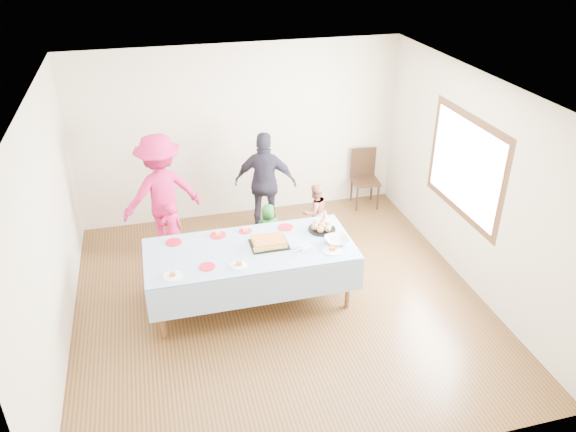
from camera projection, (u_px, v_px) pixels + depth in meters
name	position (u px, v px, depth m)	size (l,w,h in m)	color
ground	(280.00, 301.00, 7.09)	(5.00, 5.00, 0.00)	#482E14
room_walls	(283.00, 173.00, 6.25)	(5.04, 5.04, 2.72)	beige
party_table	(250.00, 252.00, 6.75)	(2.50, 1.10, 0.78)	#54301D
birthday_cake	(269.00, 242.00, 6.77)	(0.46, 0.35, 0.08)	black
rolls_tray	(322.00, 227.00, 7.08)	(0.35, 0.35, 0.11)	black
punch_bowl	(337.00, 241.00, 6.81)	(0.29, 0.29, 0.07)	silver
party_hat	(325.00, 215.00, 7.27)	(0.10, 0.10, 0.18)	silver
fork_pile	(303.00, 248.00, 6.67)	(0.24, 0.18, 0.07)	white
plate_red_far_a	(174.00, 242.00, 6.83)	(0.19, 0.19, 0.01)	red
plate_red_far_b	(218.00, 235.00, 6.98)	(0.20, 0.20, 0.01)	red
plate_red_far_c	(245.00, 231.00, 7.07)	(0.16, 0.16, 0.01)	red
plate_red_far_d	(286.00, 227.00, 7.16)	(0.20, 0.20, 0.01)	red
plate_red_near	(207.00, 267.00, 6.37)	(0.18, 0.18, 0.01)	red
plate_white_left	(173.00, 276.00, 6.20)	(0.22, 0.22, 0.01)	white
plate_white_mid	(239.00, 265.00, 6.39)	(0.20, 0.20, 0.01)	white
plate_white_right	(332.00, 250.00, 6.67)	(0.23, 0.23, 0.01)	white
dining_chair	(364.00, 174.00, 9.21)	(0.44, 0.44, 0.95)	black
toddler_left	(172.00, 230.00, 7.84)	(0.30, 0.20, 0.82)	#E21C60
toddler_mid	(269.00, 229.00, 7.91)	(0.37, 0.24, 0.76)	#226727
toddler_right	(315.00, 212.00, 8.26)	(0.43, 0.33, 0.88)	#B26753
adult_left	(161.00, 193.00, 7.83)	(1.12, 0.64, 1.73)	#CB1958
adult_right	(266.00, 183.00, 8.32)	(0.92, 0.38, 1.57)	#272533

